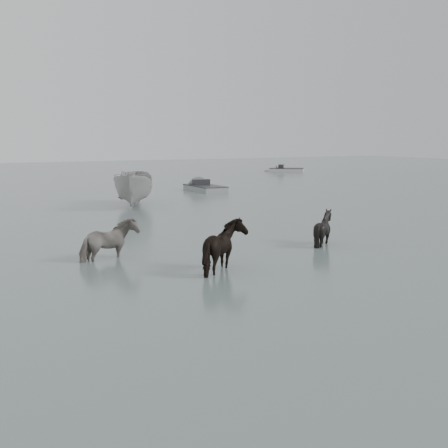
{
  "coord_description": "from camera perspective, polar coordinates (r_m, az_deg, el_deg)",
  "views": [
    {
      "loc": [
        -7.93,
        -13.94,
        3.54
      ],
      "look_at": [
        -0.17,
        0.52,
        1.0
      ],
      "focal_mm": 45.0,
      "sensor_mm": 36.0,
      "label": 1
    }
  ],
  "objects": [
    {
      "name": "pony_pinto",
      "position": [
        16.7,
        -11.67,
        -1.01
      ],
      "size": [
        1.93,
        1.32,
        1.49
      ],
      "primitive_type": "imported",
      "rotation": [
        0.0,
        0.0,
        1.89
      ],
      "color": "black",
      "rests_on": "ground"
    },
    {
      "name": "ground",
      "position": [
        16.43,
        1.38,
        -3.65
      ],
      "size": [
        140.0,
        140.0,
        0.0
      ],
      "primitive_type": "plane",
      "color": "#51605C",
      "rests_on": "ground"
    },
    {
      "name": "pony_dark",
      "position": [
        14.9,
        0.22,
        -1.84
      ],
      "size": [
        1.87,
        1.98,
        1.58
      ],
      "primitive_type": "imported",
      "rotation": [
        0.0,
        0.0,
        1.15
      ],
      "color": "black",
      "rests_on": "ground"
    },
    {
      "name": "skiff_star",
      "position": [
        58.99,
        6.39,
        5.67
      ],
      "size": [
        4.73,
        4.35,
        0.75
      ],
      "primitive_type": null,
      "rotation": [
        0.0,
        0.0,
        2.44
      ],
      "color": "silver",
      "rests_on": "ground"
    },
    {
      "name": "boat_small",
      "position": [
        29.69,
        -9.06,
        3.77
      ],
      "size": [
        3.9,
        5.48,
        1.99
      ],
      "primitive_type": "imported",
      "rotation": [
        0.0,
        0.0,
        -0.43
      ],
      "color": "#A7A6A2",
      "rests_on": "ground"
    },
    {
      "name": "skiff_port",
      "position": [
        37.35,
        -1.93,
        3.93
      ],
      "size": [
        1.61,
        4.99,
        0.75
      ],
      "primitive_type": null,
      "rotation": [
        0.0,
        0.0,
        1.57
      ],
      "color": "gray",
      "rests_on": "ground"
    },
    {
      "name": "pony_black",
      "position": [
        18.98,
        10.07,
        0.11
      ],
      "size": [
        1.39,
        1.26,
        1.44
      ],
      "primitive_type": "imported",
      "rotation": [
        0.0,
        0.0,
        1.49
      ],
      "color": "black",
      "rests_on": "ground"
    }
  ]
}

